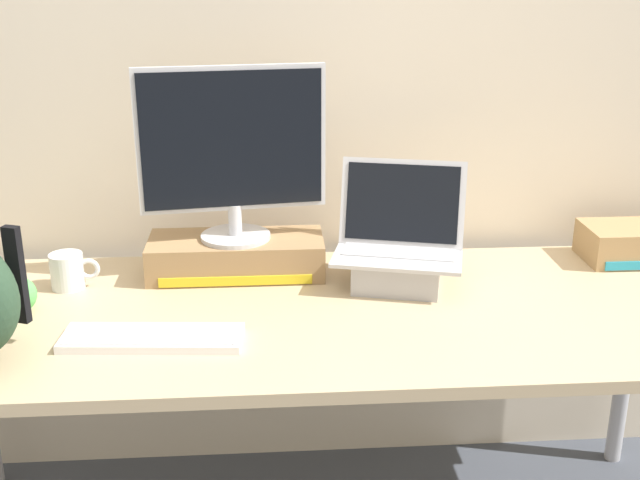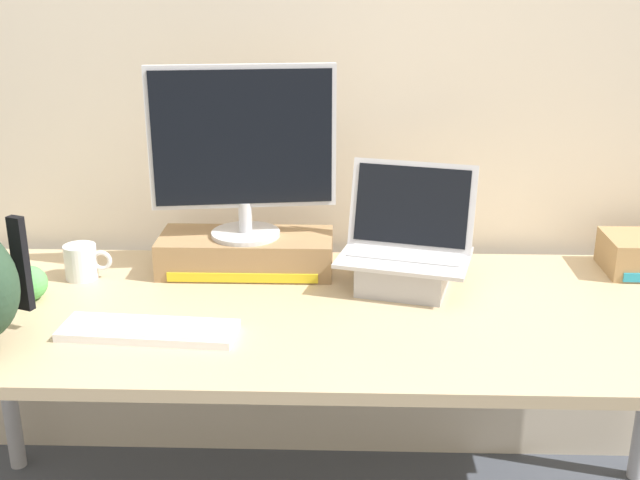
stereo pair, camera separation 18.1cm
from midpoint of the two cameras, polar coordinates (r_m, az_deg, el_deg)
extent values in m
cube|color=beige|center=(2.29, 2.73, 13.80)|extent=(7.00, 0.10, 2.60)
cube|color=tan|center=(1.96, 2.65, -5.42)|extent=(2.07, 0.80, 0.03)
cylinder|color=#B2B2B7|center=(2.60, -19.85, -8.82)|extent=(0.05, 0.05, 0.69)
cube|color=#9E7A51|center=(2.18, -2.95, -0.97)|extent=(0.47, 0.20, 0.10)
cube|color=yellow|center=(2.10, -3.16, -2.78)|extent=(0.40, 0.00, 0.03)
cylinder|color=silver|center=(2.16, -2.98, 0.42)|extent=(0.19, 0.19, 0.01)
cylinder|color=silver|center=(2.14, -3.00, 1.62)|extent=(0.04, 0.04, 0.08)
cube|color=silver|center=(2.09, -3.11, 7.34)|extent=(0.49, 0.08, 0.38)
cube|color=black|center=(2.08, -3.09, 7.27)|extent=(0.46, 0.07, 0.35)
cube|color=#ADADB2|center=(2.08, 8.54, -2.44)|extent=(0.26, 0.25, 0.08)
cube|color=silver|center=(2.07, 8.60, -1.29)|extent=(0.38, 0.31, 0.01)
cube|color=#B7B7BC|center=(2.08, 8.67, -0.96)|extent=(0.31, 0.20, 0.00)
cube|color=silver|center=(2.11, 9.07, 2.42)|extent=(0.34, 0.15, 0.22)
cube|color=black|center=(2.10, 9.06, 2.43)|extent=(0.30, 0.13, 0.20)
cube|color=white|center=(1.85, -9.47, -6.50)|extent=(0.41, 0.15, 0.02)
cube|color=silver|center=(1.84, -9.49, -6.18)|extent=(0.39, 0.13, 0.00)
cube|color=black|center=(1.88, -18.15, -1.68)|extent=(0.04, 0.03, 0.22)
cylinder|color=silver|center=(2.19, -14.57, -1.57)|extent=(0.09, 0.09, 0.09)
torus|color=silver|center=(2.17, -13.14, -1.48)|extent=(0.06, 0.01, 0.06)
sphere|color=#56B256|center=(2.09, -17.84, -3.01)|extent=(0.09, 0.09, 0.09)
sphere|color=black|center=(2.06, -18.61, -3.11)|extent=(0.01, 0.01, 0.01)
sphere|color=black|center=(2.05, -17.80, -3.13)|extent=(0.01, 0.01, 0.01)
camera|label=1|loc=(0.09, -87.26, 0.98)|focal=44.56mm
camera|label=2|loc=(0.09, 92.74, -0.98)|focal=44.56mm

